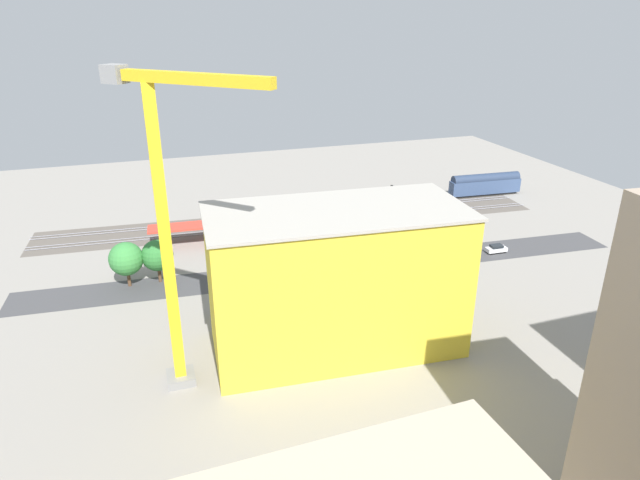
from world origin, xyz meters
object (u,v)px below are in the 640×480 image
object	(u,v)px
platform_canopy_far	(332,202)
street_tree_3	(376,232)
parked_car_1	(460,255)
parked_car_2	(425,259)
locomotive	(413,196)
street_tree_1	(259,240)
box_truck_0	(259,300)
construction_building	(336,281)
passenger_coach	(485,184)
street_tree_2	(126,259)
box_truck_1	(248,301)
parked_car_0	(496,249)
street_tree_0	(157,255)
box_truck_2	(261,302)
traffic_light	(223,274)
platform_canopy_near	(288,217)
tower_crane	(170,223)
parked_car_3	(384,267)

from	to	relation	value
platform_canopy_far	street_tree_3	size ratio (longest dim) A/B	7.83
parked_car_1	parked_car_2	bearing A→B (deg)	-1.84
locomotive	street_tree_1	distance (m)	52.01
parked_car_2	box_truck_0	bearing A→B (deg)	12.72
platform_canopy_far	construction_building	size ratio (longest dim) A/B	1.63
passenger_coach	street_tree_2	world-z (taller)	street_tree_2
locomotive	street_tree_3	distance (m)	34.00
construction_building	box_truck_1	xyz separation A→B (m)	(10.19, -14.28, -8.72)
parked_car_0	street_tree_0	xyz separation A→B (m)	(65.71, -7.83, 4.45)
platform_canopy_far	street_tree_0	size ratio (longest dim) A/B	7.07
parked_car_1	box_truck_0	bearing A→B (deg)	10.13
box_truck_2	parked_car_1	bearing A→B (deg)	-169.10
parked_car_1	street_tree_3	xyz separation A→B (m)	(14.93, -8.02, 3.90)
box_truck_2	traffic_light	bearing A→B (deg)	-54.75
platform_canopy_near	platform_canopy_far	distance (m)	14.16
passenger_coach	parked_car_2	world-z (taller)	passenger_coach
platform_canopy_near	street_tree_3	xyz separation A→B (m)	(-14.24, 14.54, 0.42)
parked_car_1	tower_crane	size ratio (longest dim) A/B	0.11
traffic_light	box_truck_2	bearing A→B (deg)	125.25
platform_canopy_far	platform_canopy_near	bearing A→B (deg)	28.08
tower_crane	box_truck_2	world-z (taller)	tower_crane
construction_building	box_truck_0	size ratio (longest dim) A/B	3.43
box_truck_1	box_truck_2	bearing A→B (deg)	145.48
street_tree_2	traffic_light	distance (m)	18.11
box_truck_1	street_tree_2	world-z (taller)	street_tree_2
locomotive	construction_building	xyz separation A→B (m)	(40.65, 55.10, 8.47)
box_truck_2	street_tree_3	size ratio (longest dim) A/B	1.35
street_tree_0	platform_canopy_near	bearing A→B (deg)	-152.83
box_truck_0	street_tree_0	size ratio (longest dim) A/B	1.26
tower_crane	street_tree_3	size ratio (longest dim) A/B	5.53
parked_car_3	construction_building	distance (m)	28.47
parked_car_3	tower_crane	bearing A→B (deg)	31.01
parked_car_0	traffic_light	world-z (taller)	traffic_light
locomotive	parked_car_2	bearing A→B (deg)	66.79
platform_canopy_far	tower_crane	bearing A→B (deg)	53.68
street_tree_0	traffic_light	bearing A→B (deg)	137.39
parked_car_0	street_tree_1	world-z (taller)	street_tree_1
box_truck_2	street_tree_0	world-z (taller)	street_tree_0
parked_car_3	parked_car_1	bearing A→B (deg)	-178.61
construction_building	traffic_light	xyz separation A→B (m)	(13.13, -19.87, -6.04)
platform_canopy_far	box_truck_2	bearing A→B (deg)	55.73
parked_car_3	tower_crane	xyz separation A→B (m)	(38.87, 23.36, 21.93)
parked_car_2	tower_crane	distance (m)	57.88
platform_canopy_far	construction_building	distance (m)	53.48
box_truck_1	street_tree_0	bearing A→B (deg)	-48.73
passenger_coach	parked_car_0	bearing A→B (deg)	59.93
box_truck_0	street_tree_0	world-z (taller)	street_tree_0
street_tree_2	locomotive	bearing A→B (deg)	-159.51
parked_car_0	parked_car_2	distance (m)	16.25
parked_car_0	tower_crane	distance (m)	71.96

